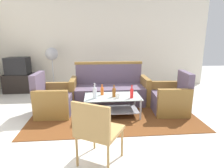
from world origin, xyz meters
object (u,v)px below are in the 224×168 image
bottle_red (132,93)px  bottle_clear (95,93)px  armchair_right (171,99)px  armchair_left (53,101)px  wicker_chair (96,128)px  coffee_table (113,103)px  bottle_orange (102,91)px  tv_stand (20,83)px  cup (118,96)px  couch (110,90)px  television (18,66)px  bottle_brown (114,92)px  pedestal_fan (52,56)px

bottle_red → bottle_clear: bottle_clear is taller
armchair_right → bottle_red: armchair_right is taller
armchair_left → wicker_chair: 1.93m
coffee_table → bottle_orange: (-0.20, 0.11, 0.22)m
bottle_clear → tv_stand: 3.02m
bottle_orange → cup: 0.37m
bottle_clear → coffee_table: bearing=16.9°
couch → coffee_table: (-0.00, -0.75, -0.04)m
bottle_orange → television: television is taller
armchair_right → bottle_brown: (-1.21, -0.13, 0.21)m
bottle_brown → bottle_orange: bearing=147.4°
armchair_right → bottle_clear: bearing=101.2°
television → wicker_chair: size_ratio=0.72×
bottle_red → pedestal_fan: 2.94m
television → tv_stand: bearing=90.0°
armchair_right → couch: bearing=65.9°
bottle_red → bottle_brown: 0.35m
cup → wicker_chair: size_ratio=0.12×
bottle_brown → pedestal_fan: 2.66m
coffee_table → bottle_clear: 0.44m
armchair_right → armchair_left: bearing=91.6°
bottle_brown → couch: bearing=91.8°
couch → armchair_right: bearing=151.7°
couch → television: television is taller
armchair_right → bottle_clear: size_ratio=2.86×
pedestal_fan → wicker_chair: (1.23, -3.54, -0.52)m
bottle_clear → tv_stand: bottle_clear is taller
bottle_red → bottle_clear: (-0.71, 0.04, 0.02)m
bottle_orange → armchair_left: bearing=174.8°
bottle_brown → wicker_chair: (-0.36, -1.47, -0.01)m
cup → wicker_chair: 1.44m
tv_stand → bottle_orange: bearing=-39.0°
bottle_orange → wicker_chair: 1.62m
couch → bottle_orange: couch is taller
cup → pedestal_fan: bearing=127.3°
armchair_left → cup: armchair_left is taller
tv_stand → bottle_clear: bearing=-43.9°
armchair_right → television: 4.23m
bottle_orange → couch: bearing=72.7°
armchair_right → bottle_red: size_ratio=3.35×
pedestal_fan → wicker_chair: pedestal_fan is taller
couch → tv_stand: size_ratio=2.25×
bottle_brown → bottle_orange: bottle_brown is taller
bottle_red → bottle_brown: (-0.33, 0.10, -0.01)m
couch → cup: couch is taller
bottle_red → armchair_right: bearing=14.7°
armchair_right → bottle_red: (-0.88, -0.23, 0.22)m
armchair_left → pedestal_fan: pedestal_fan is taller
armchair_right → coffee_table: bearing=98.3°
couch → armchair_left: bearing=24.9°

